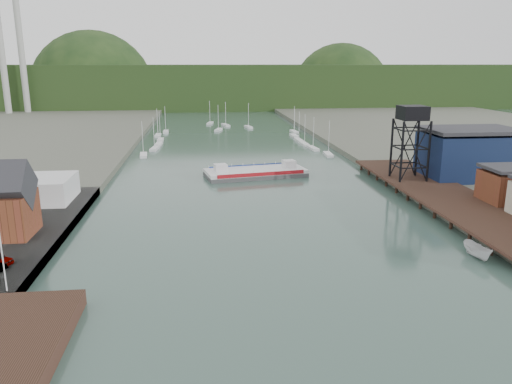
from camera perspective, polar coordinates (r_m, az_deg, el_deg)
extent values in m
plane|color=#314C42|center=(53.85, 5.80, -15.61)|extent=(600.00, 600.00, 0.00)
cube|color=black|center=(55.64, -26.03, -15.02)|extent=(10.00, 18.00, 1.80)
cube|color=black|center=(105.11, 20.65, -0.24)|extent=(14.00, 70.00, 0.50)
cylinder|color=black|center=(102.83, 17.61, -0.93)|extent=(0.60, 0.60, 2.20)
cylinder|color=black|center=(108.21, 23.44, -0.71)|extent=(0.60, 0.60, 2.20)
cube|color=silver|center=(103.84, -25.06, 0.26)|extent=(18.00, 12.00, 4.50)
cylinder|color=silver|center=(62.98, -27.18, -5.06)|extent=(0.16, 0.16, 12.00)
cylinder|color=black|center=(110.53, 16.34, 4.39)|extent=(0.50, 0.50, 13.00)
cylinder|color=black|center=(112.97, 19.16, 4.37)|extent=(0.50, 0.50, 13.00)
cylinder|color=black|center=(116.01, 15.22, 4.92)|extent=(0.50, 0.50, 13.00)
cylinder|color=black|center=(118.33, 17.94, 4.90)|extent=(0.50, 0.50, 13.00)
cube|color=black|center=(113.42, 17.47, 8.63)|extent=(5.50, 5.50, 3.00)
cube|color=#0C1935|center=(123.18, 23.16, 3.82)|extent=(20.00, 14.00, 10.00)
cube|color=#2D2D33|center=(122.34, 23.44, 6.53)|extent=(20.50, 14.50, 0.80)
cube|color=brown|center=(103.13, 26.98, 0.38)|extent=(9.00, 8.00, 6.00)
cube|color=silver|center=(152.69, -12.73, 4.11)|extent=(2.67, 7.65, 0.90)
cube|color=silver|center=(163.64, -11.52, 4.85)|extent=(2.81, 7.67, 0.90)
cube|color=silver|center=(172.31, -11.08, 5.35)|extent=(2.35, 7.59, 0.90)
cube|color=silver|center=(182.09, -10.87, 5.84)|extent=(2.01, 7.50, 0.90)
cube|color=silver|center=(194.32, -11.14, 6.36)|extent=(2.00, 7.50, 0.90)
cube|color=silver|center=(203.86, -10.27, 6.77)|extent=(2.16, 7.54, 0.90)
cube|color=silver|center=(151.73, 8.27, 4.25)|extent=(2.53, 7.62, 0.90)
cube|color=silver|center=(162.22, 6.54, 4.97)|extent=(2.76, 7.67, 0.90)
cube|color=silver|center=(170.47, 5.56, 5.46)|extent=(2.22, 7.56, 0.90)
cube|color=silver|center=(179.14, 4.91, 5.91)|extent=(2.18, 7.54, 0.90)
cube|color=silver|center=(190.00, 4.39, 6.41)|extent=(2.46, 7.61, 0.90)
cube|color=silver|center=(201.69, 4.37, 6.88)|extent=(2.48, 7.61, 0.90)
cube|color=silver|center=(207.31, -4.32, 7.09)|extent=(3.78, 7.76, 0.90)
cube|color=silver|center=(216.08, -0.87, 7.43)|extent=(3.31, 7.74, 0.90)
cube|color=silver|center=(223.33, -3.48, 7.63)|extent=(3.76, 7.76, 0.90)
cube|color=silver|center=(231.04, -5.28, 7.83)|extent=(3.40, 7.74, 0.90)
cylinder|color=#AEAFA9|center=(292.97, -27.02, 13.58)|extent=(3.20, 3.20, 60.00)
cylinder|color=#AEAFA9|center=(295.10, -25.18, 13.77)|extent=(3.20, 3.20, 60.00)
cube|color=black|center=(345.94, -4.70, 11.98)|extent=(500.00, 120.00, 28.00)
sphere|color=black|center=(352.94, -18.01, 10.73)|extent=(80.00, 80.00, 80.00)
sphere|color=black|center=(369.94, 9.61, 11.06)|extent=(70.00, 70.00, 70.00)
cube|color=#474749|center=(122.59, -0.05, 2.03)|extent=(25.67, 14.00, 0.97)
cube|color=silver|center=(122.40, -0.05, 2.43)|extent=(25.67, 14.00, 0.78)
cube|color=#AC131B|center=(117.78, 0.64, 2.05)|extent=(21.05, 4.05, 0.87)
cube|color=navy|center=(126.97, -0.69, 2.96)|extent=(21.05, 4.05, 0.87)
cube|color=silver|center=(119.98, -4.06, 2.72)|extent=(3.40, 3.40, 1.94)
cube|color=silver|center=(124.93, 3.80, 3.20)|extent=(3.40, 3.40, 1.94)
imported|color=silver|center=(77.90, 24.00, -6.19)|extent=(2.68, 5.85, 2.19)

